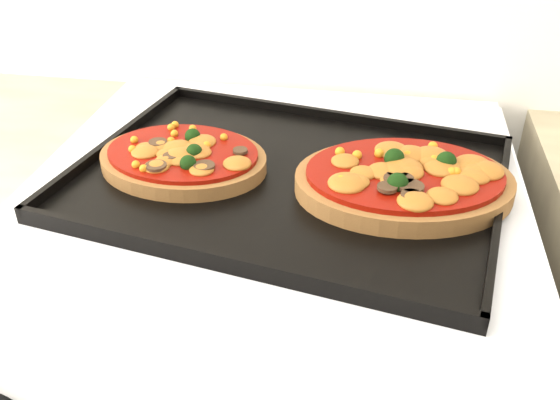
# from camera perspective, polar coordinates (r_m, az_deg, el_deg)

# --- Properties ---
(baking_tray) EXTENTS (0.54, 0.44, 0.02)m
(baking_tray) POSITION_cam_1_polar(r_m,az_deg,el_deg) (0.73, 0.68, 2.19)
(baking_tray) COLOR black
(baking_tray) RESTS_ON stove
(pizza_left) EXTENTS (0.22, 0.18, 0.03)m
(pizza_left) POSITION_cam_1_polar(r_m,az_deg,el_deg) (0.76, -8.87, 3.96)
(pizza_left) COLOR #8F5E31
(pizza_left) RESTS_ON baking_tray
(pizza_right) EXTENTS (0.27, 0.22, 0.04)m
(pizza_right) POSITION_cam_1_polar(r_m,az_deg,el_deg) (0.71, 11.28, 1.94)
(pizza_right) COLOR #8F5E31
(pizza_right) RESTS_ON baking_tray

